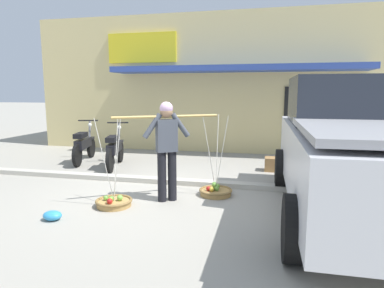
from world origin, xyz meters
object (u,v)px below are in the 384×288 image
(fruit_vendor, at_px, (167,145))
(wooden_crate, at_px, (274,164))
(motorcycle_second_in_row, at_px, (115,149))
(fruit_basket_right_side, at_px, (215,191))
(motorcycle_nearest_shop, at_px, (84,145))
(fruit_basket_left_side, at_px, (114,202))
(parked_truck, at_px, (355,149))
(plastic_litter_bag, at_px, (52,216))

(fruit_vendor, relative_size, wooden_crate, 3.85)
(motorcycle_second_in_row, xyz_separation_m, wooden_crate, (3.84, 0.48, -0.29))
(fruit_basket_right_side, distance_m, motorcycle_second_in_row, 3.27)
(fruit_basket_right_side, relative_size, motorcycle_nearest_shop, 0.81)
(fruit_basket_left_side, height_order, parked_truck, parked_truck)
(fruit_basket_right_side, xyz_separation_m, wooden_crate, (1.07, 2.17, 0.08))
(fruit_basket_left_side, distance_m, fruit_basket_right_side, 1.81)
(parked_truck, bearing_deg, fruit_basket_right_side, 165.12)
(fruit_basket_right_side, distance_m, plastic_litter_bag, 2.74)
(fruit_basket_left_side, bearing_deg, motorcycle_second_in_row, 115.01)
(fruit_vendor, height_order, fruit_basket_left_side, fruit_vendor)
(fruit_basket_right_side, xyz_separation_m, motorcycle_second_in_row, (-2.77, 1.69, 0.37))
(fruit_vendor, bearing_deg, wooden_crate, 55.29)
(fruit_basket_left_side, xyz_separation_m, motorcycle_second_in_row, (-1.23, 2.65, 0.38))
(fruit_basket_left_side, relative_size, motorcycle_nearest_shop, 0.81)
(fruit_basket_left_side, relative_size, fruit_basket_right_side, 1.00)
(plastic_litter_bag, height_order, wooden_crate, wooden_crate)
(motorcycle_second_in_row, bearing_deg, fruit_basket_left_side, -64.99)
(fruit_basket_right_side, height_order, motorcycle_nearest_shop, fruit_basket_right_side)
(motorcycle_second_in_row, relative_size, wooden_crate, 4.06)
(fruit_basket_right_side, bearing_deg, fruit_basket_left_side, -148.19)
(fruit_basket_right_side, relative_size, plastic_litter_bag, 5.18)
(fruit_basket_left_side, xyz_separation_m, fruit_basket_right_side, (1.54, 0.95, 0.00))
(fruit_vendor, distance_m, parked_truck, 2.91)
(fruit_basket_left_side, xyz_separation_m, plastic_litter_bag, (-0.61, -0.75, -0.01))
(plastic_litter_bag, bearing_deg, fruit_basket_right_side, 38.46)
(fruit_basket_left_side, xyz_separation_m, parked_truck, (3.68, 0.38, 0.95))
(fruit_vendor, xyz_separation_m, wooden_crate, (1.83, 2.65, -0.82))
(motorcycle_second_in_row, bearing_deg, plastic_litter_bag, -79.57)
(motorcycle_nearest_shop, bearing_deg, plastic_litter_bag, -65.83)
(motorcycle_second_in_row, bearing_deg, fruit_basket_right_side, -31.44)
(motorcycle_nearest_shop, relative_size, plastic_litter_bag, 6.38)
(fruit_vendor, distance_m, motorcycle_nearest_shop, 4.06)
(fruit_vendor, xyz_separation_m, plastic_litter_bag, (-1.38, -1.23, -0.91))
(parked_truck, bearing_deg, plastic_litter_bag, -165.20)
(motorcycle_nearest_shop, xyz_separation_m, wooden_crate, (4.93, 0.06, -0.29))
(fruit_basket_left_side, xyz_separation_m, motorcycle_nearest_shop, (-2.32, 3.06, 0.38))
(fruit_vendor, bearing_deg, parked_truck, -1.88)
(fruit_vendor, relative_size, fruit_basket_left_side, 1.17)
(parked_truck, height_order, plastic_litter_bag, parked_truck)
(fruit_basket_left_side, bearing_deg, parked_truck, 5.93)
(motorcycle_nearest_shop, height_order, motorcycle_second_in_row, same)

